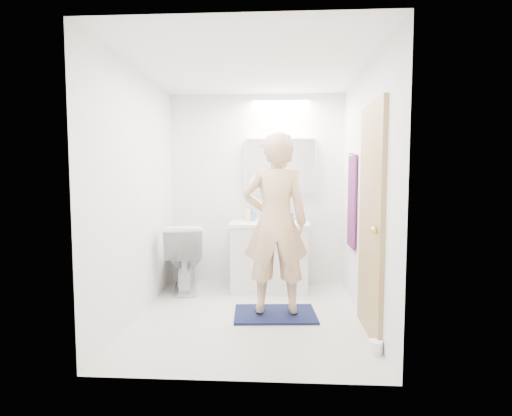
# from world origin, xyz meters

# --- Properties ---
(floor) EXTENTS (2.50, 2.50, 0.00)m
(floor) POSITION_xyz_m (0.00, 0.00, 0.00)
(floor) COLOR silver
(floor) RESTS_ON ground
(ceiling) EXTENTS (2.50, 2.50, 0.00)m
(ceiling) POSITION_xyz_m (0.00, 0.00, 2.40)
(ceiling) COLOR white
(ceiling) RESTS_ON floor
(wall_back) EXTENTS (2.50, 0.00, 2.50)m
(wall_back) POSITION_xyz_m (0.00, 1.25, 1.20)
(wall_back) COLOR white
(wall_back) RESTS_ON floor
(wall_front) EXTENTS (2.50, 0.00, 2.50)m
(wall_front) POSITION_xyz_m (0.00, -1.25, 1.20)
(wall_front) COLOR white
(wall_front) RESTS_ON floor
(wall_left) EXTENTS (0.00, 2.50, 2.50)m
(wall_left) POSITION_xyz_m (-1.10, 0.00, 1.20)
(wall_left) COLOR white
(wall_left) RESTS_ON floor
(wall_right) EXTENTS (0.00, 2.50, 2.50)m
(wall_right) POSITION_xyz_m (1.10, 0.00, 1.20)
(wall_right) COLOR white
(wall_right) RESTS_ON floor
(vanity_cabinet) EXTENTS (0.90, 0.55, 0.78)m
(vanity_cabinet) POSITION_xyz_m (0.18, 0.96, 0.39)
(vanity_cabinet) COLOR white
(vanity_cabinet) RESTS_ON floor
(countertop) EXTENTS (0.95, 0.58, 0.04)m
(countertop) POSITION_xyz_m (0.18, 0.96, 0.80)
(countertop) COLOR white
(countertop) RESTS_ON vanity_cabinet
(sink_basin) EXTENTS (0.36, 0.36, 0.03)m
(sink_basin) POSITION_xyz_m (0.18, 0.99, 0.84)
(sink_basin) COLOR white
(sink_basin) RESTS_ON countertop
(faucet) EXTENTS (0.02, 0.02, 0.16)m
(faucet) POSITION_xyz_m (0.18, 1.19, 0.90)
(faucet) COLOR silver
(faucet) RESTS_ON countertop
(medicine_cabinet) EXTENTS (0.88, 0.14, 0.70)m
(medicine_cabinet) POSITION_xyz_m (0.30, 1.18, 1.50)
(medicine_cabinet) COLOR white
(medicine_cabinet) RESTS_ON wall_back
(mirror_panel) EXTENTS (0.84, 0.01, 0.66)m
(mirror_panel) POSITION_xyz_m (0.30, 1.10, 1.50)
(mirror_panel) COLOR silver
(mirror_panel) RESTS_ON medicine_cabinet
(toilet) EXTENTS (0.61, 0.87, 0.81)m
(toilet) POSITION_xyz_m (-0.85, 0.85, 0.41)
(toilet) COLOR white
(toilet) RESTS_ON floor
(bath_rug) EXTENTS (0.84, 0.60, 0.02)m
(bath_rug) POSITION_xyz_m (0.25, 0.03, 0.01)
(bath_rug) COLOR #13143B
(bath_rug) RESTS_ON floor
(person) EXTENTS (0.66, 0.46, 1.75)m
(person) POSITION_xyz_m (0.25, 0.03, 0.92)
(person) COLOR #DCAF84
(person) RESTS_ON bath_rug
(door) EXTENTS (0.04, 0.80, 2.00)m
(door) POSITION_xyz_m (1.08, -0.35, 1.00)
(door) COLOR #A58452
(door) RESTS_ON wall_right
(door_knob) EXTENTS (0.06, 0.06, 0.06)m
(door_knob) POSITION_xyz_m (1.04, -0.65, 0.95)
(door_knob) COLOR gold
(door_knob) RESTS_ON door
(towel) EXTENTS (0.02, 0.42, 1.00)m
(towel) POSITION_xyz_m (1.08, 0.55, 1.10)
(towel) COLOR #131A3C
(towel) RESTS_ON wall_right
(towel_hook) EXTENTS (0.07, 0.02, 0.02)m
(towel_hook) POSITION_xyz_m (1.07, 0.55, 1.62)
(towel_hook) COLOR silver
(towel_hook) RESTS_ON wall_right
(soap_bottle_a) EXTENTS (0.11, 0.11, 0.20)m
(soap_bottle_a) POSITION_xyz_m (-0.10, 1.11, 0.92)
(soap_bottle_a) COLOR beige
(soap_bottle_a) RESTS_ON countertop
(soap_bottle_b) EXTENTS (0.10, 0.10, 0.15)m
(soap_bottle_b) POSITION_xyz_m (-0.05, 1.15, 0.90)
(soap_bottle_b) COLOR #598CC0
(soap_bottle_b) RESTS_ON countertop
(toothbrush_cup) EXTENTS (0.12, 0.12, 0.10)m
(toothbrush_cup) POSITION_xyz_m (0.42, 1.12, 0.87)
(toothbrush_cup) COLOR #3E5DBB
(toothbrush_cup) RESTS_ON countertop
(toilet_paper_roll) EXTENTS (0.11, 0.11, 0.10)m
(toilet_paper_roll) POSITION_xyz_m (1.04, -0.77, 0.05)
(toilet_paper_roll) COLOR white
(toilet_paper_roll) RESTS_ON floor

